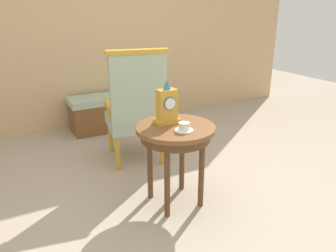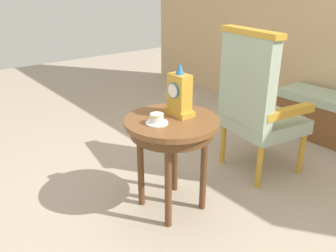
{
  "view_description": "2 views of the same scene",
  "coord_description": "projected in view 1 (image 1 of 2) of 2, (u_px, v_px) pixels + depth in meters",
  "views": [
    {
      "loc": [
        -1.23,
        -1.97,
        1.5
      ],
      "look_at": [
        -0.15,
        0.07,
        0.66
      ],
      "focal_mm": 35.43,
      "sensor_mm": 36.0,
      "label": 1
    },
    {
      "loc": [
        1.47,
        -1.21,
        1.45
      ],
      "look_at": [
        -0.1,
        0.04,
        0.61
      ],
      "focal_mm": 37.16,
      "sensor_mm": 36.0,
      "label": 2
    }
  ],
  "objects": [
    {
      "name": "window_bench",
      "position": [
        111.0,
        112.0,
        4.24
      ],
      "size": [
        1.04,
        0.4,
        0.44
      ],
      "color": "#9EB299",
      "rests_on": "ground"
    },
    {
      "name": "teacup_left",
      "position": [
        184.0,
        127.0,
        2.37
      ],
      "size": [
        0.14,
        0.14,
        0.06
      ],
      "color": "white",
      "rests_on": "side_table"
    },
    {
      "name": "side_table",
      "position": [
        175.0,
        137.0,
        2.51
      ],
      "size": [
        0.6,
        0.6,
        0.65
      ],
      "color": "brown",
      "rests_on": "ground"
    },
    {
      "name": "armchair",
      "position": [
        136.0,
        106.0,
        3.18
      ],
      "size": [
        0.62,
        0.61,
        1.14
      ],
      "color": "#9EB299",
      "rests_on": "ground"
    },
    {
      "name": "mantel_clock",
      "position": [
        167.0,
        106.0,
        2.49
      ],
      "size": [
        0.19,
        0.11,
        0.34
      ],
      "color": "gold",
      "rests_on": "side_table"
    },
    {
      "name": "wall_back",
      "position": [
        96.0,
        14.0,
        4.08
      ],
      "size": [
        6.0,
        0.1,
        2.8
      ],
      "primitive_type": "cube",
      "color": "tan",
      "rests_on": "ground"
    },
    {
      "name": "ground_plane",
      "position": [
        189.0,
        202.0,
        2.69
      ],
      "size": [
        10.0,
        10.0,
        0.0
      ],
      "primitive_type": "plane",
      "color": "tan"
    }
  ]
}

